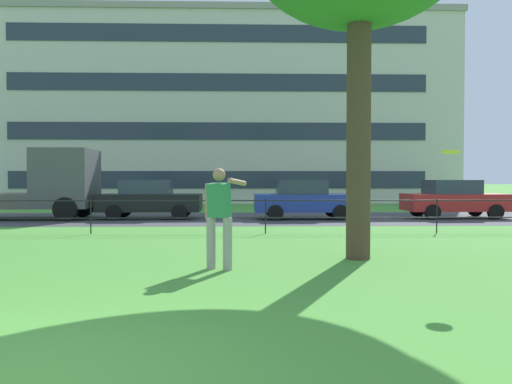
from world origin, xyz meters
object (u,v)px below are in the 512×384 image
object	(u,v)px
flatbed_truck_left	(28,188)
car_blue_center	(304,199)
frisbee	(450,152)
apartment_building_background	(223,115)
car_black_right	(150,199)
person_thrower	(220,215)
car_red_far_left	(454,199)

from	to	relation	value
flatbed_truck_left	car_blue_center	bearing A→B (deg)	-0.85
flatbed_truck_left	car_blue_center	world-z (taller)	flatbed_truck_left
frisbee	flatbed_truck_left	world-z (taller)	flatbed_truck_left
flatbed_truck_left	apartment_building_background	xyz separation A→B (m)	(6.90, 17.14, 5.17)
apartment_building_background	frisbee	bearing A→B (deg)	-81.01
car_blue_center	frisbee	bearing A→B (deg)	-86.86
car_black_right	apartment_building_background	distance (m)	18.07
flatbed_truck_left	car_blue_center	distance (m)	10.87
person_thrower	apartment_building_background	xyz separation A→B (m)	(-1.14, 27.85, 5.44)
car_blue_center	car_red_far_left	size ratio (longest dim) A/B	1.00
frisbee	apartment_building_background	bearing A→B (deg)	98.99
person_thrower	car_red_far_left	size ratio (longest dim) A/B	0.44
apartment_building_background	car_black_right	bearing A→B (deg)	-97.29
person_thrower	flatbed_truck_left	size ratio (longest dim) A/B	0.24
car_blue_center	car_red_far_left	distance (m)	6.12
person_thrower	frisbee	world-z (taller)	frisbee
person_thrower	car_black_right	size ratio (longest dim) A/B	0.44
frisbee	car_red_far_left	distance (m)	13.31
frisbee	flatbed_truck_left	distance (m)	16.65
person_thrower	frisbee	xyz separation A→B (m)	(3.47, -1.30, 1.02)
car_black_right	apartment_building_background	size ratio (longest dim) A/B	0.13
frisbee	car_red_far_left	xyz separation A→B (m)	(5.46, 12.08, -1.19)
frisbee	car_black_right	distance (m)	13.94
car_red_far_left	apartment_building_background	world-z (taller)	apartment_building_background
car_blue_center	apartment_building_background	xyz separation A→B (m)	(-3.96, 17.30, 5.61)
frisbee	apartment_building_background	xyz separation A→B (m)	(-4.61, 29.15, 4.42)
car_blue_center	car_red_far_left	bearing A→B (deg)	2.12
car_black_right	car_blue_center	world-z (taller)	same
person_thrower	car_blue_center	bearing A→B (deg)	75.04
car_red_far_left	apartment_building_background	xyz separation A→B (m)	(-10.07, 17.07, 5.61)
car_red_far_left	car_blue_center	bearing A→B (deg)	-177.88
car_red_far_left	car_black_right	bearing A→B (deg)	179.84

